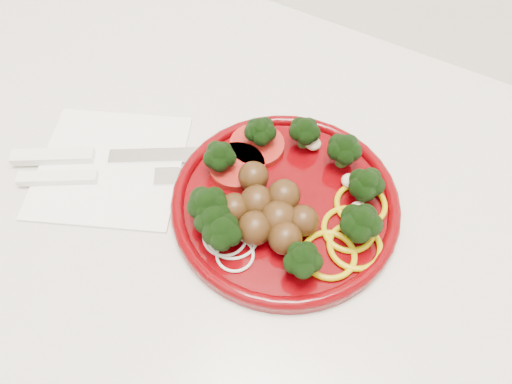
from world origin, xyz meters
The scene contains 5 objects.
counter centered at (0.00, 1.70, 0.45)m, with size 2.40×0.60×0.90m.
plate centered at (0.24, 1.68, 0.92)m, with size 0.24×0.24×0.05m.
napkin centered at (0.05, 1.64, 0.90)m, with size 0.16×0.16×0.00m, color white.
knife centered at (0.02, 1.63, 0.91)m, with size 0.21×0.14×0.01m.
fork centered at (0.03, 1.61, 0.91)m, with size 0.18×0.12×0.01m.
Camera 1 is at (0.36, 1.42, 1.35)m, focal length 35.00 mm.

